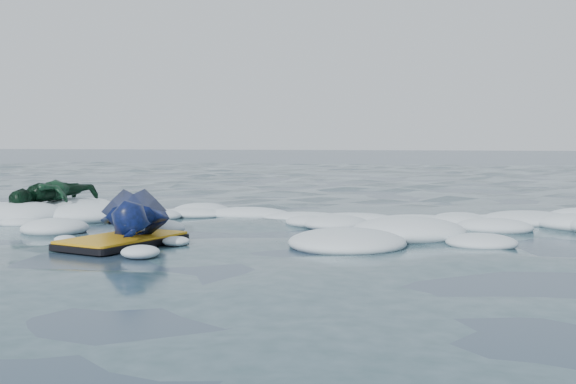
# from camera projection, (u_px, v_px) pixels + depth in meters

# --- Properties ---
(ground) EXTENTS (120.00, 120.00, 0.00)m
(ground) POSITION_uv_depth(u_px,v_px,m) (239.00, 235.00, 7.32)
(ground) COLOR #192A3C
(ground) RESTS_ON ground
(foam_band) EXTENTS (12.00, 3.10, 0.30)m
(foam_band) POSITION_uv_depth(u_px,v_px,m) (266.00, 224.00, 8.32)
(foam_band) COLOR silver
(foam_band) RESTS_ON ground
(prone_woman_unit) EXTENTS (1.32, 1.90, 0.47)m
(prone_woman_unit) POSITION_uv_depth(u_px,v_px,m) (133.00, 217.00, 6.80)
(prone_woman_unit) COLOR black
(prone_woman_unit) RESTS_ON ground
(prone_child_unit) EXTENTS (0.91, 1.32, 0.47)m
(prone_child_unit) POSITION_uv_depth(u_px,v_px,m) (53.00, 199.00, 8.91)
(prone_child_unit) COLOR black
(prone_child_unit) RESTS_ON ground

